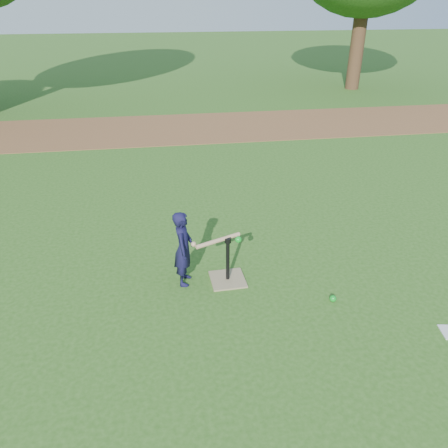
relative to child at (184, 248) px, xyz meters
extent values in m
plane|color=#285116|center=(0.73, -0.44, -0.49)|extent=(80.00, 80.00, 0.00)
cube|color=brown|center=(0.73, 7.06, -0.48)|extent=(24.00, 3.00, 0.01)
imported|color=black|center=(0.00, 0.00, 0.00)|extent=(0.30, 0.40, 0.98)
sphere|color=#0D9420|center=(1.69, -0.67, -0.45)|extent=(0.08, 0.08, 0.08)
cube|color=#8F7C5B|center=(0.54, -0.05, -0.48)|extent=(0.45, 0.45, 0.02)
cylinder|color=black|center=(0.54, -0.05, -0.19)|extent=(0.05, 0.05, 0.55)
cylinder|color=black|center=(0.54, -0.05, 0.10)|extent=(0.08, 0.08, 0.06)
cylinder|color=tan|center=(0.42, -0.07, 0.12)|extent=(0.57, 0.28, 0.05)
sphere|color=tan|center=(0.12, -0.11, 0.12)|extent=(0.06, 0.06, 0.06)
sphere|color=#0D9420|center=(0.66, -0.10, 0.13)|extent=(0.08, 0.08, 0.08)
cylinder|color=#382316|center=(7.23, 11.56, 1.22)|extent=(0.50, 0.50, 3.42)
camera|label=1|loc=(-0.22, -4.55, 2.74)|focal=35.00mm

